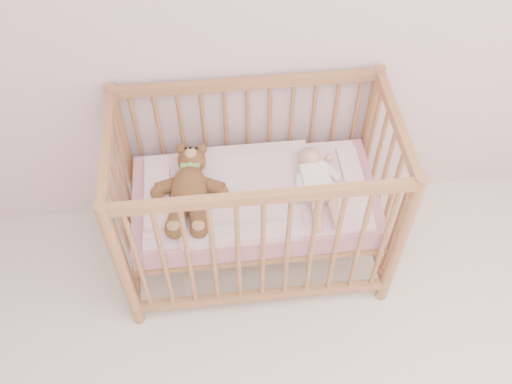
{
  "coord_description": "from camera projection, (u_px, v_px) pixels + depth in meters",
  "views": [
    {
      "loc": [
        -0.41,
        -0.16,
        2.77
      ],
      "look_at": [
        -0.23,
        1.55,
        0.62
      ],
      "focal_mm": 40.0,
      "sensor_mm": 36.0,
      "label": 1
    }
  ],
  "objects": [
    {
      "name": "wall_back",
      "position": [
        298.0,
        3.0,
        2.48
      ],
      "size": [
        4.0,
        0.02,
        2.7
      ],
      "primitive_type": "cube",
      "color": "silver",
      "rests_on": "floor"
    },
    {
      "name": "teddy_bear",
      "position": [
        189.0,
        189.0,
        2.73
      ],
      "size": [
        0.45,
        0.6,
        0.16
      ],
      "primitive_type": null,
      "rotation": [
        0.0,
        0.0,
        -0.1
      ],
      "color": "brown",
      "rests_on": "blanket"
    },
    {
      "name": "crib",
      "position": [
        255.0,
        199.0,
        2.88
      ],
      "size": [
        1.36,
        0.76,
        1.0
      ],
      "primitive_type": null,
      "color": "#B9754E",
      "rests_on": "floor"
    },
    {
      "name": "mattress",
      "position": [
        255.0,
        201.0,
        2.89
      ],
      "size": [
        1.22,
        0.62,
        0.13
      ],
      "primitive_type": "cube",
      "color": "#C57A91",
      "rests_on": "crib"
    },
    {
      "name": "baby",
      "position": [
        316.0,
        180.0,
        2.78
      ],
      "size": [
        0.28,
        0.53,
        0.13
      ],
      "primitive_type": null,
      "rotation": [
        0.0,
        0.0,
        0.06
      ],
      "color": "white",
      "rests_on": "blanket"
    },
    {
      "name": "blanket",
      "position": [
        255.0,
        192.0,
        2.83
      ],
      "size": [
        1.1,
        0.58,
        0.06
      ],
      "primitive_type": null,
      "color": "#F1A6B5",
      "rests_on": "mattress"
    }
  ]
}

